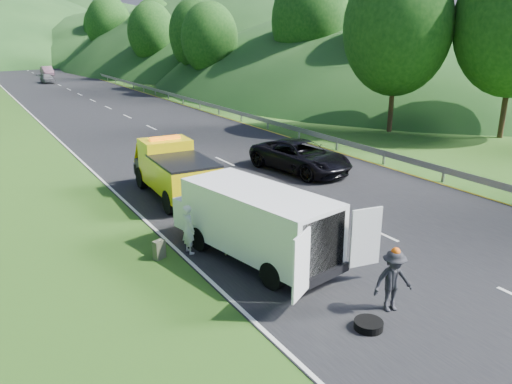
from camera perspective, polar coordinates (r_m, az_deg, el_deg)
ground at (r=18.54m, az=2.52°, el=-4.37°), size 320.00×320.00×0.00m
road_surface at (r=56.13m, az=-18.16°, el=9.91°), size 14.00×200.00×0.02m
guardrail at (r=69.99m, az=-14.73°, el=11.64°), size 0.06×140.00×1.52m
tree_line_right at (r=81.37m, az=-7.54°, el=12.87°), size 14.00×140.00×14.00m
hills_backdrop at (r=149.98m, az=-25.63°, el=13.60°), size 201.00×288.60×44.00m
tow_truck at (r=22.19m, az=-9.32°, el=2.54°), size 2.46×5.93×2.51m
white_van at (r=15.81m, az=-0.15°, el=-3.20°), size 4.03×7.03×2.36m
woman at (r=16.84m, az=-7.59°, el=-6.91°), size 0.47×0.62×1.67m
child at (r=16.57m, az=-2.80°, el=-7.19°), size 0.52×0.43×0.97m
worker at (r=13.99m, az=15.09°, el=-12.94°), size 1.22×0.89×1.70m
suitcase at (r=16.48m, az=-11.01°, el=-6.48°), size 0.44×0.35×0.63m
spare_tire at (r=13.11m, az=12.70°, el=-15.02°), size 0.73×0.73×0.20m
passing_suv at (r=26.26m, az=5.06°, el=2.35°), size 3.56×6.12×1.60m
dist_car_a at (r=77.32m, az=-22.70°, el=11.41°), size 1.51×3.76×1.28m
dist_car_b at (r=90.52m, az=-22.72°, el=12.17°), size 1.55×4.44×1.46m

